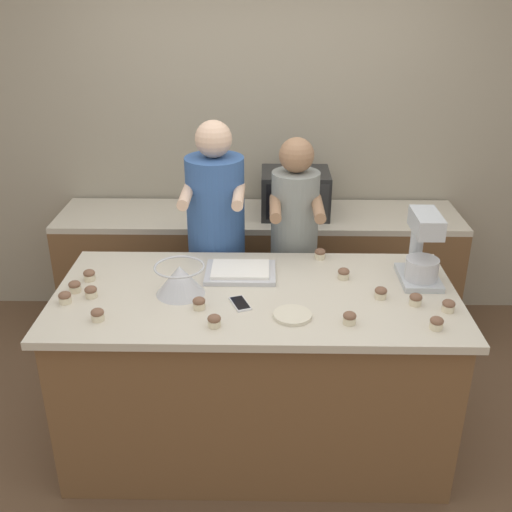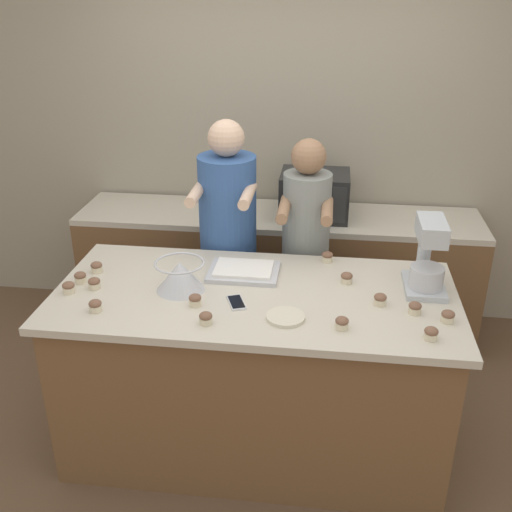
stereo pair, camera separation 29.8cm
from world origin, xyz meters
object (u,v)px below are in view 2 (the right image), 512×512
(baking_tray, at_px, (244,271))
(cupcake_6, at_px, (415,308))
(person_left, at_px, (228,249))
(small_plate, at_px, (286,317))
(cupcake_8, at_px, (206,318))
(stand_mixer, at_px, (428,259))
(cupcake_10, at_px, (97,267))
(mixing_bowl, at_px, (180,275))
(cupcake_9, at_px, (342,323))
(microwave_oven, at_px, (315,195))
(cupcake_1, at_px, (380,299))
(cupcake_7, at_px, (347,278))
(cupcake_13, at_px, (195,300))
(cupcake_5, at_px, (327,257))
(cell_phone, at_px, (236,303))
(cupcake_2, at_px, (80,277))
(cupcake_11, at_px, (431,333))
(person_right, at_px, (305,258))
(cupcake_0, at_px, (69,287))
(cupcake_3, at_px, (448,316))
(cupcake_4, at_px, (94,283))

(baking_tray, distance_m, cupcake_6, 0.92)
(person_left, distance_m, small_plate, 1.01)
(cupcake_6, height_order, cupcake_8, same)
(stand_mixer, bearing_deg, cupcake_10, -179.09)
(baking_tray, bearing_deg, cupcake_10, -174.32)
(mixing_bowl, bearing_deg, cupcake_9, -18.78)
(person_left, xyz_separation_m, microwave_oven, (0.50, 0.58, 0.17))
(mixing_bowl, distance_m, cupcake_6, 1.16)
(cupcake_1, relative_size, cupcake_7, 1.00)
(cupcake_8, relative_size, cupcake_13, 1.00)
(baking_tray, height_order, cupcake_5, cupcake_5)
(person_left, distance_m, cell_phone, 0.82)
(cupcake_2, relative_size, cupcake_8, 1.00)
(cupcake_7, relative_size, cupcake_10, 1.00)
(cupcake_6, relative_size, cupcake_9, 1.00)
(person_left, distance_m, cupcake_11, 1.47)
(stand_mixer, bearing_deg, cupcake_8, -155.26)
(cupcake_5, bearing_deg, cupcake_1, -60.07)
(cupcake_6, relative_size, cupcake_11, 1.00)
(person_right, distance_m, cupcake_11, 1.17)
(cupcake_6, bearing_deg, microwave_oven, 111.15)
(small_plate, bearing_deg, cupcake_1, 23.31)
(person_right, xyz_separation_m, mixing_bowl, (-0.60, -0.68, 0.19))
(cupcake_5, distance_m, cupcake_10, 1.26)
(cupcake_1, relative_size, cupcake_13, 1.00)
(small_plate, bearing_deg, cupcake_0, 174.03)
(cupcake_6, bearing_deg, mixing_bowl, 175.30)
(person_left, distance_m, cupcake_8, 1.01)
(cell_phone, distance_m, cupcake_3, 0.99)
(cupcake_3, bearing_deg, mixing_bowl, 173.18)
(cell_phone, distance_m, cupcake_13, 0.20)
(person_right, bearing_deg, cupcake_3, -50.27)
(cupcake_9, bearing_deg, cupcake_5, 96.46)
(stand_mixer, height_order, cupcake_8, stand_mixer)
(mixing_bowl, xyz_separation_m, cupcake_10, (-0.50, 0.14, -0.05))
(cell_phone, distance_m, cupcake_7, 0.61)
(cupcake_3, xyz_separation_m, cupcake_5, (-0.56, 0.58, 0.00))
(small_plate, bearing_deg, cupcake_4, 169.95)
(stand_mixer, bearing_deg, cupcake_9, -133.45)
(cell_phone, relative_size, cupcake_10, 2.60)
(cell_phone, xyz_separation_m, cupcake_2, (-0.84, 0.12, 0.02))
(stand_mixer, bearing_deg, person_right, 140.46)
(cell_phone, bearing_deg, baking_tray, 91.96)
(cupcake_6, bearing_deg, baking_tray, 160.24)
(cupcake_9, xyz_separation_m, cupcake_11, (0.39, -0.04, 0.00))
(cupcake_5, bearing_deg, person_left, 156.88)
(cupcake_7, bearing_deg, person_left, 144.49)
(cupcake_3, height_order, cupcake_5, same)
(person_right, height_order, cupcake_8, person_right)
(cupcake_11, bearing_deg, small_plate, 171.88)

